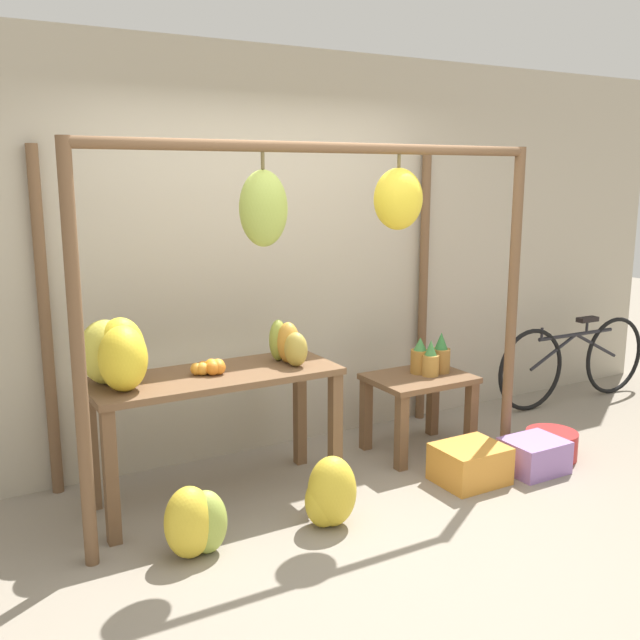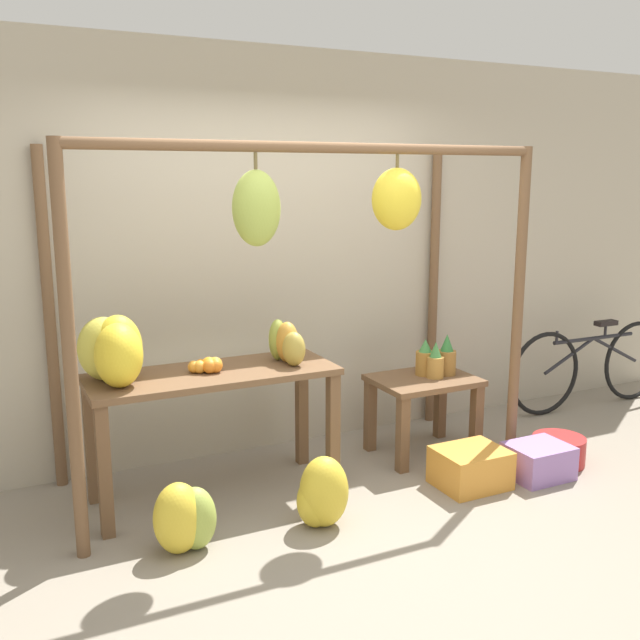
% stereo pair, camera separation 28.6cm
% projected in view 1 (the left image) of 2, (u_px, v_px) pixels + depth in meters
% --- Properties ---
extents(ground_plane, '(20.00, 20.00, 0.00)m').
position_uv_depth(ground_plane, '(379.00, 539.00, 3.88)').
color(ground_plane, gray).
extents(shop_wall_back, '(8.00, 0.08, 2.80)m').
position_uv_depth(shop_wall_back, '(254.00, 255.00, 4.95)').
color(shop_wall_back, '#B2A893').
rests_on(shop_wall_back, ground_plane).
extents(stall_awning, '(2.90, 1.14, 2.13)m').
position_uv_depth(stall_awning, '(319.00, 246.00, 4.19)').
color(stall_awning, brown).
rests_on(stall_awning, ground_plane).
extents(display_table_main, '(1.48, 0.57, 0.80)m').
position_uv_depth(display_table_main, '(216.00, 396.00, 4.25)').
color(display_table_main, brown).
rests_on(display_table_main, ground_plane).
extents(display_table_side, '(0.71, 0.53, 0.56)m').
position_uv_depth(display_table_side, '(419.00, 394.00, 5.05)').
color(display_table_side, brown).
rests_on(display_table_side, ground_plane).
extents(banana_pile_on_table, '(0.41, 0.54, 0.38)m').
position_uv_depth(banana_pile_on_table, '(116.00, 354.00, 3.92)').
color(banana_pile_on_table, yellow).
rests_on(banana_pile_on_table, display_table_main).
extents(orange_pile, '(0.21, 0.16, 0.09)m').
position_uv_depth(orange_pile, '(210.00, 367.00, 4.19)').
color(orange_pile, orange).
rests_on(orange_pile, display_table_main).
extents(pineapple_cluster, '(0.28, 0.22, 0.29)m').
position_uv_depth(pineapple_cluster, '(431.00, 358.00, 5.06)').
color(pineapple_cluster, '#B27F38').
rests_on(pineapple_cluster, display_table_side).
extents(banana_pile_ground_left, '(0.37, 0.28, 0.39)m').
position_uv_depth(banana_pile_ground_left, '(196.00, 522.00, 3.69)').
color(banana_pile_ground_left, '#9EB247').
rests_on(banana_pile_ground_left, ground_plane).
extents(banana_pile_ground_right, '(0.36, 0.33, 0.41)m').
position_uv_depth(banana_pile_ground_right, '(329.00, 494.00, 4.00)').
color(banana_pile_ground_right, gold).
rests_on(banana_pile_ground_right, ground_plane).
extents(fruit_crate_white, '(0.43, 0.36, 0.24)m').
position_uv_depth(fruit_crate_white, '(470.00, 464.00, 4.59)').
color(fruit_crate_white, orange).
rests_on(fruit_crate_white, ground_plane).
extents(blue_bucket, '(0.36, 0.36, 0.19)m').
position_uv_depth(blue_bucket, '(551.00, 444.00, 4.99)').
color(blue_bucket, '#AD2323').
rests_on(blue_bucket, ground_plane).
extents(parked_bicycle, '(1.72, 0.08, 0.74)m').
position_uv_depth(parked_bicycle, '(574.00, 361.00, 6.18)').
color(parked_bicycle, black).
rests_on(parked_bicycle, ground_plane).
extents(papaya_pile, '(0.21, 0.36, 0.26)m').
position_uv_depth(papaya_pile, '(288.00, 344.00, 4.42)').
color(papaya_pile, '#93A33D').
rests_on(papaya_pile, display_table_main).
extents(fruit_crate_purple, '(0.39, 0.32, 0.22)m').
position_uv_depth(fruit_crate_purple, '(534.00, 456.00, 4.76)').
color(fruit_crate_purple, '#9970B7').
rests_on(fruit_crate_purple, ground_plane).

